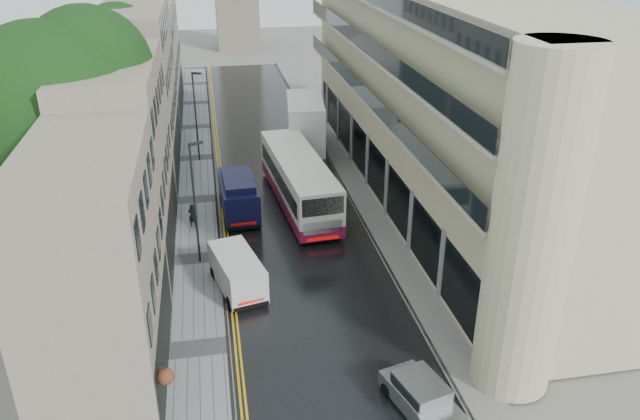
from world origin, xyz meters
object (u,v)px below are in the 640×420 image
object	(u,v)px
lamp_post_near	(195,205)
navy_van	(225,208)
tree_near	(57,147)
white_van	(229,291)
pedestrian	(193,216)
white_lorry	(290,134)
lamp_post_far	(196,118)
tree_far	(99,96)
cream_bus	(291,204)

from	to	relation	value
lamp_post_near	navy_van	bearing A→B (deg)	45.00
tree_near	white_van	distance (m)	11.79
white_van	pedestrian	bearing A→B (deg)	87.72
white_lorry	white_van	world-z (taller)	white_lorry
white_lorry	lamp_post_far	world-z (taller)	lamp_post_far
pedestrian	lamp_post_near	bearing A→B (deg)	113.46
tree_near	tree_far	bearing A→B (deg)	88.68
tree_near	navy_van	bearing A→B (deg)	18.90
cream_bus	white_lorry	size ratio (longest dim) A/B	1.35
white_lorry	navy_van	world-z (taller)	white_lorry
tree_near	tree_far	xyz separation A→B (m)	(0.30, 13.00, -0.72)
white_lorry	tree_far	bearing A→B (deg)	-171.81
lamp_post_near	cream_bus	bearing A→B (deg)	7.43
white_van	lamp_post_near	bearing A→B (deg)	93.17
white_van	cream_bus	bearing A→B (deg)	49.35
pedestrian	lamp_post_near	world-z (taller)	lamp_post_near
cream_bus	lamp_post_far	world-z (taller)	lamp_post_far
lamp_post_near	lamp_post_far	distance (m)	16.34
white_van	tree_far	bearing A→B (deg)	99.30
lamp_post_near	tree_near	bearing A→B (deg)	147.91
white_lorry	lamp_post_near	bearing A→B (deg)	-110.06
lamp_post_near	white_lorry	bearing A→B (deg)	41.32
white_lorry	lamp_post_near	distance (m)	16.35
tree_near	cream_bus	world-z (taller)	tree_near
tree_far	lamp_post_far	xyz separation A→B (m)	(6.56, 2.19, -2.60)
tree_near	white_van	bearing A→B (deg)	-36.53
white_van	pedestrian	distance (m)	9.50
tree_far	pedestrian	world-z (taller)	tree_far
pedestrian	cream_bus	bearing A→B (deg)	-171.64
tree_near	navy_van	world-z (taller)	tree_near
lamp_post_far	tree_near	bearing A→B (deg)	-91.15
tree_far	cream_bus	world-z (taller)	tree_far
white_lorry	lamp_post_near	xyz separation A→B (m)	(-7.21, -14.63, 1.19)
white_van	lamp_post_far	distance (m)	21.46
white_lorry	pedestrian	size ratio (longest dim) A/B	5.84
white_van	navy_van	world-z (taller)	navy_van
cream_bus	navy_van	bearing A→B (deg)	164.69
cream_bus	white_lorry	bearing A→B (deg)	77.74
tree_near	lamp_post_far	world-z (taller)	tree_near
tree_far	white_lorry	distance (m)	14.19
navy_van	pedestrian	world-z (taller)	navy_van
navy_van	lamp_post_far	xyz separation A→B (m)	(-1.57, 12.30, 2.20)
tree_near	white_lorry	bearing A→B (deg)	43.99
cream_bus	white_van	xyz separation A→B (m)	(-4.26, -8.21, -0.67)
tree_far	cream_bus	size ratio (longest dim) A/B	1.01
tree_far	cream_bus	distance (m)	16.93
white_lorry	navy_van	size ratio (longest dim) A/B	1.66
tree_near	lamp_post_far	bearing A→B (deg)	65.69
lamp_post_far	tree_far	bearing A→B (deg)	-138.40
tree_near	lamp_post_near	world-z (taller)	tree_near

